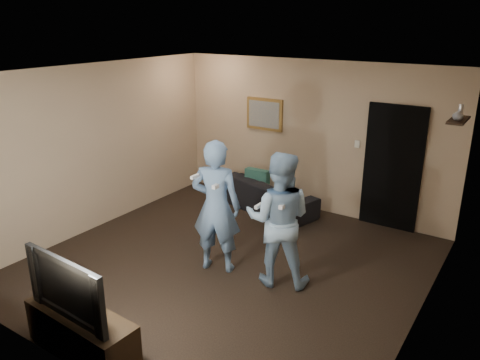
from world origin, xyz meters
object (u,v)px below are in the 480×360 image
Objects in this scene: wii_player_left at (216,207)px; wii_player_right at (279,219)px; sofa at (266,194)px; tv_console at (82,333)px; television at (76,284)px.

wii_player_left reaches higher than wii_player_right.
tv_console is at bearing 111.65° from sofa.
wii_player_right reaches higher than sofa.
wii_player_left is (0.51, -2.18, 0.62)m from sofa.
tv_console is 0.75× the size of wii_player_right.
sofa is at bearing 98.21° from tv_console.
television reaches higher than tv_console.
tv_console is 0.56m from television.
television is 2.49m from wii_player_right.
tv_console is at bearing -112.47° from wii_player_right.
sofa reaches higher than tv_console.
wii_player_right is (1.36, -2.02, 0.59)m from sofa.
tv_console is 1.15× the size of television.
sofa is at bearing 98.21° from television.
television is at bearing 0.00° from tv_console.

